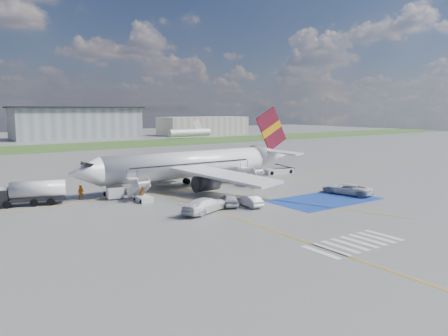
{
  "coord_description": "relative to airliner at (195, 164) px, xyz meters",
  "views": [
    {
      "loc": [
        -32.02,
        -41.49,
        11.54
      ],
      "look_at": [
        2.05,
        7.19,
        3.5
      ],
      "focal_mm": 35.0,
      "sensor_mm": 36.0,
      "label": 1
    }
  ],
  "objects": [
    {
      "name": "belt_loader",
      "position": [
        19.15,
        2.54,
        -2.95
      ],
      "size": [
        6.07,
        2.77,
        1.77
      ],
      "rotation": [
        0.0,
        0.0,
        -0.12
      ],
      "color": "silver",
      "rests_on": "ground"
    },
    {
      "name": "terminal_east",
      "position": [
        73.49,
        114.0,
        0.61
      ],
      "size": [
        40.0,
        16.0,
        8.0
      ],
      "primitive_type": "cube",
      "color": "gray",
      "rests_on": "ground"
    },
    {
      "name": "staging_box",
      "position": [
        8.49,
        -18.0,
        -3.39
      ],
      "size": [
        14.0,
        8.0,
        0.01
      ],
      "primitive_type": "cube",
      "color": "navy",
      "rests_on": "ground"
    },
    {
      "name": "taxiway_line_cross",
      "position": [
        -6.51,
        -24.0,
        -3.39
      ],
      "size": [
        0.2,
        60.0,
        0.01
      ],
      "primitive_type": "cube",
      "color": "gold",
      "rests_on": "ground"
    },
    {
      "name": "ground",
      "position": [
        -1.51,
        -14.0,
        -3.39
      ],
      "size": [
        400.0,
        400.0,
        0.0
      ],
      "primitive_type": "plane",
      "color": "#60605E",
      "rests_on": "ground"
    },
    {
      "name": "crew_aft",
      "position": [
        5.6,
        -7.0,
        -2.45
      ],
      "size": [
        1.07,
        1.14,
        1.89
      ],
      "primitive_type": "imported",
      "rotation": [
        0.0,
        0.0,
        2.29
      ],
      "color": "orange",
      "rests_on": "ground"
    },
    {
      "name": "taxiway_line_main",
      "position": [
        -1.51,
        -2.0,
        -3.39
      ],
      "size": [
        120.0,
        0.2,
        0.01
      ],
      "primitive_type": "cube",
      "color": "gold",
      "rests_on": "ground"
    },
    {
      "name": "gpu_cart",
      "position": [
        -13.36,
        -2.11,
        -2.63
      ],
      "size": [
        2.12,
        1.44,
        1.7
      ],
      "rotation": [
        0.0,
        0.0,
        -0.06
      ],
      "color": "silver",
      "rests_on": "ground"
    },
    {
      "name": "grass_strip",
      "position": [
        -1.51,
        81.0,
        -3.39
      ],
      "size": [
        400.0,
        30.0,
        0.01
      ],
      "primitive_type": "cube",
      "color": "#2D4C1E",
      "rests_on": "ground"
    },
    {
      "name": "van_white_b",
      "position": [
        -7.49,
        -14.79,
        -2.3
      ],
      "size": [
        6.03,
        4.25,
        2.19
      ],
      "primitive_type": "imported",
      "rotation": [
        0.0,
        0.0,
        1.97
      ],
      "color": "white",
      "rests_on": "ground"
    },
    {
      "name": "van_white_a",
      "position": [
        13.81,
        -17.13,
        -2.4
      ],
      "size": [
        3.46,
        5.69,
        1.99
      ],
      "primitive_type": "imported",
      "rotation": [
        0.0,
        0.0,
        3.34
      ],
      "color": "silver",
      "rests_on": "ground"
    },
    {
      "name": "taxiway_line_diag",
      "position": [
        -1.51,
        -2.0,
        -3.39
      ],
      "size": [
        20.71,
        56.45,
        0.01
      ],
      "primitive_type": "cube",
      "rotation": [
        0.0,
        0.0,
        0.35
      ],
      "color": "gold",
      "rests_on": "ground"
    },
    {
      "name": "airliner",
      "position": [
        0.0,
        0.0,
        0.0
      ],
      "size": [
        36.81,
        32.95,
        11.92
      ],
      "color": "silver",
      "rests_on": "ground"
    },
    {
      "name": "car_silver_a",
      "position": [
        -3.56,
        -13.76,
        -2.64
      ],
      "size": [
        3.5,
        4.73,
        1.5
      ],
      "primitive_type": "imported",
      "rotation": [
        0.0,
        0.0,
        2.69
      ],
      "color": "silver",
      "rests_on": "ground"
    },
    {
      "name": "fuel_tanker",
      "position": [
        -23.2,
        0.41,
        -2.17
      ],
      "size": [
        8.8,
        4.41,
        2.91
      ],
      "rotation": [
        0.0,
        0.0,
        -0.27
      ],
      "color": "black",
      "rests_on": "ground"
    },
    {
      "name": "airstairs_fwd",
      "position": [
        -11.01,
        -5.3,
        -2.77
      ],
      "size": [
        1.9,
        5.2,
        3.6
      ],
      "color": "silver",
      "rests_on": "ground"
    },
    {
      "name": "airstairs_aft",
      "position": [
        7.49,
        -5.3,
        -2.77
      ],
      "size": [
        1.9,
        5.2,
        3.6
      ],
      "color": "silver",
      "rests_on": "ground"
    },
    {
      "name": "terminal_centre",
      "position": [
        18.49,
        121.0,
        2.61
      ],
      "size": [
        48.0,
        18.0,
        12.0
      ],
      "primitive_type": "cube",
      "color": "gray",
      "rests_on": "ground"
    },
    {
      "name": "crew_fwd",
      "position": [
        -10.7,
        -4.89,
        -2.53
      ],
      "size": [
        0.73,
        0.74,
        1.73
      ],
      "primitive_type": "imported",
      "rotation": [
        0.0,
        0.0,
        0.82
      ],
      "color": "#ED5E0C",
      "rests_on": "ground"
    },
    {
      "name": "crew_nose",
      "position": [
        -17.05,
        0.11,
        -2.45
      ],
      "size": [
        1.16,
        1.12,
        1.89
      ],
      "primitive_type": "imported",
      "rotation": [
        0.0,
        0.0,
        -0.65
      ],
      "color": "orange",
      "rests_on": "ground"
    },
    {
      "name": "crosswalk",
      "position": [
        -3.31,
        -32.0,
        -3.39
      ],
      "size": [
        9.0,
        4.0,
        0.01
      ],
      "color": "silver",
      "rests_on": "ground"
    },
    {
      "name": "car_silver_b",
      "position": [
        -1.73,
        -15.49,
        -2.72
      ],
      "size": [
        1.93,
        4.21,
        1.34
      ],
      "primitive_type": "imported",
      "rotation": [
        0.0,
        0.0,
        3.01
      ],
      "color": "silver",
      "rests_on": "ground"
    }
  ]
}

